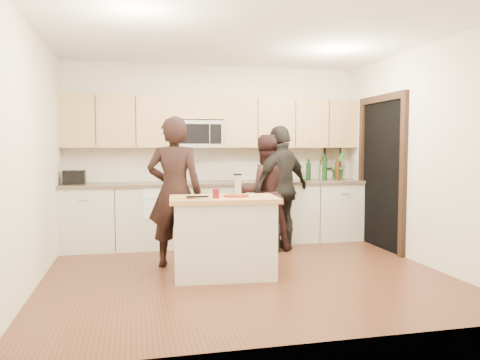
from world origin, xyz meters
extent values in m
plane|color=brown|center=(0.00, 0.00, 0.00)|extent=(4.50, 4.50, 0.00)
cube|color=beige|center=(0.00, 2.00, 1.35)|extent=(4.50, 0.02, 2.70)
cube|color=beige|center=(0.00, -2.00, 1.35)|extent=(4.50, 0.02, 2.70)
cube|color=beige|center=(-2.25, 0.00, 1.35)|extent=(0.02, 4.00, 2.70)
cube|color=beige|center=(2.25, 0.00, 1.35)|extent=(0.02, 4.00, 2.70)
cube|color=white|center=(0.00, 0.00, 2.70)|extent=(4.50, 4.00, 0.02)
cube|color=beige|center=(0.00, 1.69, 0.45)|extent=(4.50, 0.62, 0.90)
cube|color=#705F4A|center=(0.00, 1.68, 0.92)|extent=(4.50, 0.66, 0.04)
cube|color=tan|center=(-1.48, 1.83, 1.83)|extent=(1.55, 0.33, 0.75)
cube|color=tan|center=(1.17, 1.83, 1.83)|extent=(2.17, 0.33, 0.75)
cube|color=tan|center=(-0.31, 1.83, 2.04)|extent=(0.78, 0.33, 0.33)
cube|color=silver|center=(-0.31, 1.80, 1.65)|extent=(0.76, 0.40, 0.40)
cube|color=black|center=(-0.39, 1.60, 1.65)|extent=(0.47, 0.01, 0.29)
cube|color=black|center=(-0.06, 1.60, 1.65)|extent=(0.17, 0.01, 0.29)
cube|color=black|center=(2.24, 0.90, 1.05)|extent=(0.02, 1.05, 2.10)
cube|color=black|center=(2.22, 0.33, 1.05)|extent=(0.06, 0.10, 2.10)
cube|color=black|center=(2.22, 1.48, 1.05)|extent=(0.06, 0.10, 2.10)
cube|color=black|center=(2.22, 0.90, 2.15)|extent=(0.06, 1.25, 0.10)
cube|color=black|center=(1.95, 1.99, 1.28)|extent=(0.30, 0.03, 0.38)
cube|color=tan|center=(1.95, 1.97, 1.28)|extent=(0.24, 0.00, 0.32)
cube|color=white|center=(-0.95, 1.38, 0.70)|extent=(0.34, 0.01, 0.48)
cube|color=white|center=(-0.95, 1.67, 0.94)|extent=(0.34, 0.60, 0.01)
cube|color=beige|center=(-0.26, -0.07, 0.42)|extent=(1.15, 0.73, 0.85)
cube|color=tan|center=(-0.26, -0.07, 0.88)|extent=(1.25, 0.79, 0.05)
cylinder|color=maroon|center=(-0.12, -0.05, 0.91)|extent=(0.29, 0.29, 0.02)
cube|color=silver|center=(-0.10, -0.07, 1.03)|extent=(0.07, 0.05, 0.22)
cube|color=black|center=(-0.10, -0.07, 1.15)|extent=(0.09, 0.06, 0.02)
cylinder|color=maroon|center=(-0.37, -0.19, 0.95)|extent=(0.07, 0.07, 0.11)
cube|color=tan|center=(-0.67, -0.11, 0.91)|extent=(0.25, 0.19, 0.02)
cube|color=black|center=(-0.58, -0.22, 0.93)|extent=(0.24, 0.05, 0.02)
cube|color=silver|center=(-0.53, -0.29, 0.92)|extent=(0.19, 0.04, 0.01)
cube|color=black|center=(-2.05, 1.67, 1.04)|extent=(0.29, 0.23, 0.19)
cube|color=silver|center=(-2.12, 1.67, 1.14)|extent=(0.03, 0.17, 0.00)
cube|color=silver|center=(-1.98, 1.67, 1.14)|extent=(0.03, 0.17, 0.00)
cylinder|color=black|center=(1.44, 1.75, 1.10)|extent=(0.08, 0.08, 0.33)
cylinder|color=#3E220B|center=(1.67, 1.74, 1.13)|extent=(0.07, 0.07, 0.38)
cylinder|color=beige|center=(1.67, 1.71, 1.09)|extent=(0.07, 0.07, 0.30)
cylinder|color=black|center=(1.71, 1.73, 1.14)|extent=(0.08, 0.08, 0.40)
cylinder|color=#3E220B|center=(1.88, 1.63, 1.11)|extent=(0.08, 0.08, 0.35)
cylinder|color=black|center=(1.64, 1.56, 1.14)|extent=(0.08, 0.08, 0.40)
imported|color=#3B7F32|center=(1.94, 1.72, 1.17)|extent=(0.32, 0.32, 0.46)
imported|color=black|center=(-0.76, 0.48, 0.91)|extent=(0.75, 0.59, 1.83)
imported|color=black|center=(0.56, 1.13, 0.82)|extent=(0.81, 0.64, 1.63)
imported|color=black|center=(0.79, 1.09, 0.88)|extent=(1.10, 0.90, 1.76)
camera|label=1|loc=(-1.23, -5.18, 1.45)|focal=35.00mm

